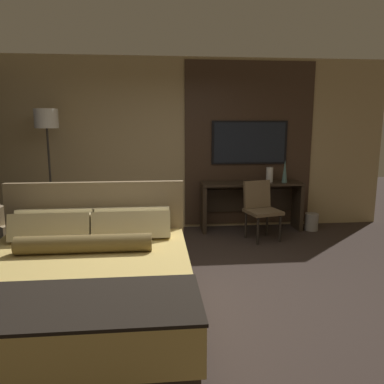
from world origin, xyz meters
name	(u,v)px	position (x,y,z in m)	size (l,w,h in m)	color
ground_plane	(187,294)	(0.00, 0.00, 0.00)	(16.00, 16.00, 0.00)	#332823
wall_back_tv_panel	(183,145)	(0.16, 2.59, 1.40)	(7.20, 0.09, 2.80)	tan
bed	(82,285)	(-0.98, -0.43, 0.34)	(1.96, 2.22, 1.11)	#33281E
desk	(251,198)	(1.26, 2.34, 0.53)	(1.65, 0.45, 0.80)	#2D2319
tv	(249,143)	(1.26, 2.52, 1.44)	(1.27, 0.04, 0.72)	black
desk_chair	(260,205)	(1.27, 1.82, 0.53)	(0.57, 0.57, 0.89)	brown
armchair_by_window	(15,238)	(-2.17, 1.33, 0.26)	(1.14, 1.14, 0.78)	#998460
floor_lamp	(47,130)	(-1.88, 2.11, 1.66)	(0.34, 0.34, 1.96)	#282623
vase_tall	(285,171)	(1.78, 2.24, 0.99)	(0.09, 0.09, 0.38)	#4C706B
vase_short	(270,175)	(1.56, 2.31, 0.92)	(0.11, 0.11, 0.25)	silver
waste_bin	(311,222)	(2.26, 2.18, 0.14)	(0.22, 0.22, 0.28)	gray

